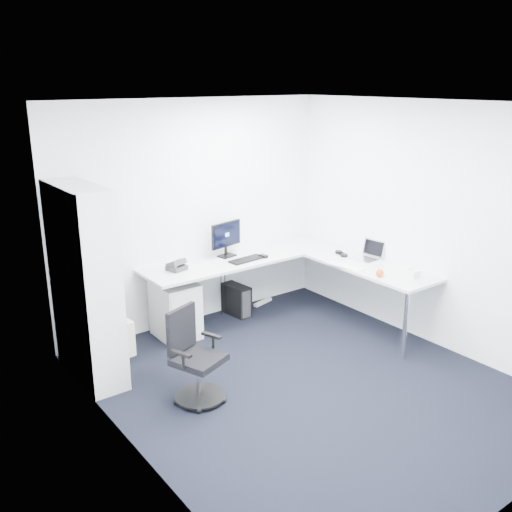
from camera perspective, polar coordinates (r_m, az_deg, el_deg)
ground at (r=5.81m, az=5.12°, el=-12.73°), size 4.20×4.20×0.00m
ceiling at (r=5.04m, az=5.96°, el=14.93°), size 4.20×4.20×0.00m
wall_back at (r=6.91m, az=-6.22°, el=4.24°), size 3.60×0.02×2.70m
wall_left at (r=4.33m, az=-12.56°, el=-4.11°), size 0.02×4.20×2.70m
wall_right at (r=6.57m, az=17.29°, el=2.86°), size 0.02×4.20×2.70m
l_desk at (r=6.93m, az=0.93°, el=-3.85°), size 2.75×1.54×0.80m
drawer_pedestal at (r=6.72m, az=-8.05°, el=-5.35°), size 0.43×0.54×0.66m
bookshelf at (r=5.79m, az=-16.72°, el=-2.77°), size 0.38×0.99×1.97m
task_chair at (r=5.36m, az=-5.74°, el=-10.01°), size 0.65×0.65×0.89m
black_pc_tower at (r=7.31m, az=-1.96°, el=-4.40°), size 0.22×0.42×0.39m
beige_pc_tower at (r=6.52m, az=-13.62°, el=-7.70°), size 0.23×0.43×0.40m
power_strip at (r=7.71m, az=0.69°, el=-4.63°), size 0.33×0.14×0.04m
monitor at (r=6.98m, az=-2.95°, el=1.72°), size 0.49×0.24×0.45m
black_keyboard at (r=6.88m, az=-0.93°, el=-0.35°), size 0.47×0.21×0.02m
mouse at (r=6.99m, az=0.74°, el=-0.01°), size 0.08×0.11×0.03m
desk_phone at (r=6.58m, az=-7.96°, el=-0.86°), size 0.23×0.23×0.13m
laptop at (r=7.00m, az=10.77°, el=0.49°), size 0.34×0.33×0.22m
white_keyboard at (r=6.73m, az=8.93°, el=-1.01°), size 0.21×0.48×0.02m
headphones at (r=7.17m, az=8.54°, el=0.32°), size 0.19×0.24×0.06m
orange_fruit at (r=6.45m, az=12.27°, el=-1.67°), size 0.09×0.09×0.09m
tissue_box at (r=6.55m, az=14.95°, el=-1.61°), size 0.13×0.24×0.08m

